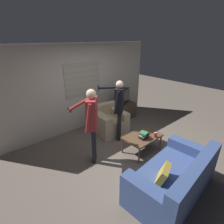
% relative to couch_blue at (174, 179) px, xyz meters
% --- Properties ---
extents(ground_plane, '(16.00, 16.00, 0.00)m').
position_rel_couch_blue_xyz_m(ground_plane, '(0.23, 1.36, -0.32)').
color(ground_plane, '#665B51').
extents(wall_back, '(5.20, 0.08, 2.55)m').
position_rel_couch_blue_xyz_m(wall_back, '(0.23, 3.39, 0.96)').
color(wall_back, '#BCB7A8').
rests_on(wall_back, ground_plane).
extents(couch_blue, '(1.88, 1.09, 0.85)m').
position_rel_couch_blue_xyz_m(couch_blue, '(0.00, 0.00, 0.00)').
color(couch_blue, '#384C7F').
rests_on(couch_blue, ground_plane).
extents(armchair_beige, '(0.95, 0.97, 0.82)m').
position_rel_couch_blue_xyz_m(armchair_beige, '(0.61, 2.56, 0.02)').
color(armchair_beige, '#C6B289').
rests_on(armchair_beige, ground_plane).
extents(coffee_table, '(0.91, 0.62, 0.45)m').
position_rel_couch_blue_xyz_m(coffee_table, '(0.56, 1.23, 0.08)').
color(coffee_table, brown).
rests_on(coffee_table, ground_plane).
extents(tv_stand, '(0.85, 0.49, 0.55)m').
position_rel_couch_blue_xyz_m(tv_stand, '(1.60, 2.98, -0.04)').
color(tv_stand, '#4C3D2D').
rests_on(tv_stand, ground_plane).
extents(tv, '(0.81, 0.54, 0.49)m').
position_rel_couch_blue_xyz_m(tv, '(1.60, 2.98, 0.48)').
color(tv, black).
rests_on(tv, tv_stand).
extents(person_left_standing, '(0.51, 0.81, 1.73)m').
position_rel_couch_blue_xyz_m(person_left_standing, '(-0.57, 1.73, 0.78)').
color(person_left_standing, black).
rests_on(person_left_standing, ground_plane).
extents(person_right_standing, '(0.47, 0.83, 1.69)m').
position_rel_couch_blue_xyz_m(person_right_standing, '(0.51, 2.03, 0.75)').
color(person_right_standing, black).
rests_on(person_right_standing, ground_plane).
extents(book_stack, '(0.25, 0.22, 0.16)m').
position_rel_couch_blue_xyz_m(book_stack, '(0.50, 1.14, 0.21)').
color(book_stack, black).
rests_on(book_stack, coffee_table).
extents(soda_can, '(0.07, 0.07, 0.13)m').
position_rel_couch_blue_xyz_m(soda_can, '(0.76, 0.99, 0.19)').
color(soda_can, red).
rests_on(soda_can, coffee_table).
extents(spare_remote, '(0.09, 0.13, 0.02)m').
position_rel_couch_blue_xyz_m(spare_remote, '(0.45, 1.17, 0.14)').
color(spare_remote, black).
rests_on(spare_remote, coffee_table).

